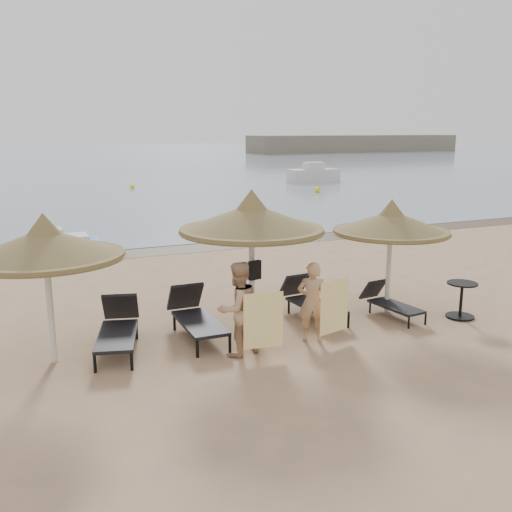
{
  "coord_description": "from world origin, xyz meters",
  "views": [
    {
      "loc": [
        -4.41,
        -9.37,
        4.07
      ],
      "look_at": [
        0.28,
        1.2,
        1.49
      ],
      "focal_mm": 40.0,
      "sensor_mm": 36.0,
      "label": 1
    }
  ],
  "objects_px": {
    "palapa_left": "(45,245)",
    "palapa_center": "(252,219)",
    "palapa_right": "(391,223)",
    "lounger_far_right": "(389,301)",
    "side_table": "(461,301)",
    "person_left": "(238,302)",
    "lounger_near_right": "(310,300)",
    "lounger_near_left": "(195,315)",
    "pedal_boat": "(67,245)",
    "person_right": "(312,296)",
    "lounger_far_left": "(118,327)"
  },
  "relations": [
    {
      "from": "palapa_left",
      "to": "palapa_center",
      "type": "distance_m",
      "value": 3.92
    },
    {
      "from": "palapa_right",
      "to": "lounger_far_right",
      "type": "relative_size",
      "value": 1.57
    },
    {
      "from": "palapa_center",
      "to": "palapa_right",
      "type": "height_order",
      "value": "palapa_center"
    },
    {
      "from": "palapa_left",
      "to": "side_table",
      "type": "relative_size",
      "value": 3.41
    },
    {
      "from": "person_left",
      "to": "lounger_near_right",
      "type": "bearing_deg",
      "value": -162.99
    },
    {
      "from": "palapa_left",
      "to": "palapa_right",
      "type": "bearing_deg",
      "value": -0.28
    },
    {
      "from": "lounger_near_left",
      "to": "person_left",
      "type": "bearing_deg",
      "value": -71.62
    },
    {
      "from": "side_table",
      "to": "pedal_boat",
      "type": "bearing_deg",
      "value": 125.73
    },
    {
      "from": "palapa_center",
      "to": "lounger_far_right",
      "type": "distance_m",
      "value": 3.75
    },
    {
      "from": "palapa_left",
      "to": "person_left",
      "type": "relative_size",
      "value": 1.33
    },
    {
      "from": "palapa_right",
      "to": "person_left",
      "type": "bearing_deg",
      "value": -166.34
    },
    {
      "from": "palapa_left",
      "to": "lounger_near_left",
      "type": "height_order",
      "value": "palapa_left"
    },
    {
      "from": "pedal_boat",
      "to": "palapa_center",
      "type": "bearing_deg",
      "value": -74.09
    },
    {
      "from": "lounger_near_left",
      "to": "side_table",
      "type": "distance_m",
      "value": 5.84
    },
    {
      "from": "lounger_near_right",
      "to": "person_right",
      "type": "distance_m",
      "value": 1.61
    },
    {
      "from": "lounger_far_left",
      "to": "pedal_boat",
      "type": "distance_m",
      "value": 8.83
    },
    {
      "from": "palapa_left",
      "to": "lounger_near_right",
      "type": "height_order",
      "value": "palapa_left"
    },
    {
      "from": "person_left",
      "to": "lounger_far_right",
      "type": "bearing_deg",
      "value": 175.99
    },
    {
      "from": "palapa_center",
      "to": "lounger_near_right",
      "type": "bearing_deg",
      "value": 9.64
    },
    {
      "from": "lounger_far_right",
      "to": "person_right",
      "type": "distance_m",
      "value": 2.51
    },
    {
      "from": "palapa_left",
      "to": "lounger_near_left",
      "type": "distance_m",
      "value": 3.24
    },
    {
      "from": "palapa_left",
      "to": "lounger_near_left",
      "type": "xyz_separation_m",
      "value": [
        2.73,
        0.26,
        -1.72
      ]
    },
    {
      "from": "lounger_far_right",
      "to": "lounger_far_left",
      "type": "bearing_deg",
      "value": 169.18
    },
    {
      "from": "lounger_near_left",
      "to": "pedal_boat",
      "type": "bearing_deg",
      "value": 100.97
    },
    {
      "from": "lounger_far_left",
      "to": "side_table",
      "type": "distance_m",
      "value": 7.34
    },
    {
      "from": "lounger_far_right",
      "to": "palapa_center",
      "type": "bearing_deg",
      "value": 166.46
    },
    {
      "from": "palapa_center",
      "to": "person_left",
      "type": "distance_m",
      "value": 1.9
    },
    {
      "from": "palapa_center",
      "to": "lounger_near_right",
      "type": "height_order",
      "value": "palapa_center"
    },
    {
      "from": "palapa_right",
      "to": "lounger_far_left",
      "type": "relative_size",
      "value": 1.21
    },
    {
      "from": "palapa_left",
      "to": "person_left",
      "type": "distance_m",
      "value": 3.49
    },
    {
      "from": "lounger_near_right",
      "to": "palapa_right",
      "type": "bearing_deg",
      "value": -18.04
    },
    {
      "from": "palapa_left",
      "to": "lounger_far_left",
      "type": "height_order",
      "value": "palapa_left"
    },
    {
      "from": "lounger_near_right",
      "to": "lounger_near_left",
      "type": "bearing_deg",
      "value": 177.54
    },
    {
      "from": "lounger_near_right",
      "to": "side_table",
      "type": "bearing_deg",
      "value": -30.45
    },
    {
      "from": "palapa_left",
      "to": "lounger_far_left",
      "type": "distance_m",
      "value": 2.11
    },
    {
      "from": "palapa_left",
      "to": "pedal_boat",
      "type": "height_order",
      "value": "palapa_left"
    },
    {
      "from": "palapa_center",
      "to": "side_table",
      "type": "height_order",
      "value": "palapa_center"
    },
    {
      "from": "palapa_center",
      "to": "person_right",
      "type": "height_order",
      "value": "palapa_center"
    },
    {
      "from": "palapa_center",
      "to": "lounger_far_right",
      "type": "xyz_separation_m",
      "value": [
        3.15,
        -0.41,
        -2.0
      ]
    },
    {
      "from": "palapa_right",
      "to": "side_table",
      "type": "height_order",
      "value": "palapa_right"
    },
    {
      "from": "lounger_far_right",
      "to": "pedal_boat",
      "type": "height_order",
      "value": "pedal_boat"
    },
    {
      "from": "lounger_near_left",
      "to": "pedal_boat",
      "type": "distance_m",
      "value": 8.9
    },
    {
      "from": "lounger_far_left",
      "to": "person_left",
      "type": "distance_m",
      "value": 2.38
    },
    {
      "from": "palapa_left",
      "to": "palapa_right",
      "type": "xyz_separation_m",
      "value": [
        7.2,
        -0.04,
        -0.09
      ]
    },
    {
      "from": "palapa_right",
      "to": "palapa_left",
      "type": "bearing_deg",
      "value": 179.72
    },
    {
      "from": "palapa_right",
      "to": "lounger_near_left",
      "type": "relative_size",
      "value": 1.23
    },
    {
      "from": "person_left",
      "to": "pedal_boat",
      "type": "height_order",
      "value": "person_left"
    },
    {
      "from": "lounger_near_left",
      "to": "person_right",
      "type": "distance_m",
      "value": 2.39
    },
    {
      "from": "palapa_right",
      "to": "lounger_near_left",
      "type": "distance_m",
      "value": 4.76
    },
    {
      "from": "palapa_right",
      "to": "lounger_near_right",
      "type": "height_order",
      "value": "palapa_right"
    }
  ]
}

